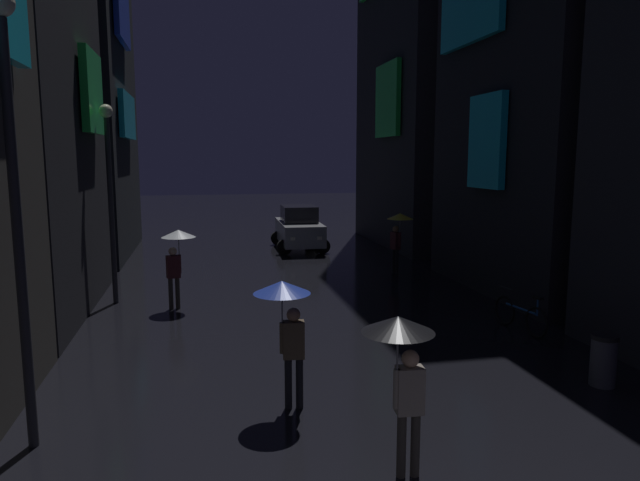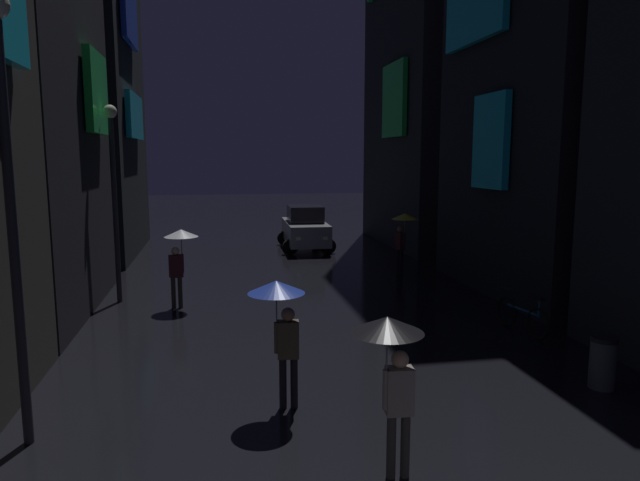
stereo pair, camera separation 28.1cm
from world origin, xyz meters
TOP-DOWN VIEW (x-y plane):
  - building_left_far at (-7.48, 22.09)m, footprint 4.25×8.17m
  - building_right_mid at (7.48, 12.57)m, footprint 4.25×7.14m
  - pedestrian_near_crossing_blue at (-1.34, 5.70)m, footprint 0.90×0.90m
  - pedestrian_midstreet_centre_clear at (-3.26, 12.47)m, footprint 0.90×0.90m
  - pedestrian_foreground_left_black at (-0.25, 3.44)m, footprint 0.90×0.90m
  - pedestrian_foreground_right_yellow at (4.05, 15.61)m, footprint 0.90×0.90m
  - bicycle_parked_at_storefront at (4.60, 8.71)m, footprint 0.33×1.81m
  - car_distant at (1.59, 21.60)m, footprint 2.34×4.19m
  - streetlamp_left_near at (-5.00, 5.28)m, footprint 0.36×0.36m
  - streetlamp_left_far at (-5.00, 13.39)m, footprint 0.36×0.36m
  - trash_bin at (4.30, 5.53)m, footprint 0.46×0.46m

SIDE VIEW (x-z plane):
  - bicycle_parked_at_storefront at x=4.60m, z-range -0.09..0.87m
  - trash_bin at x=4.30m, z-range 0.00..0.93m
  - car_distant at x=1.59m, z-range -0.03..1.89m
  - pedestrian_near_crossing_blue at x=-1.34m, z-range 0.61..2.73m
  - pedestrian_midstreet_centre_clear at x=-3.26m, z-range 0.61..2.73m
  - pedestrian_foreground_left_black at x=-0.25m, z-range 0.61..2.73m
  - pedestrian_foreground_right_yellow at x=4.05m, z-range 0.61..2.73m
  - streetlamp_left_far at x=-5.00m, z-range 0.69..6.10m
  - streetlamp_left_near at x=-5.00m, z-range 0.72..6.84m
  - building_right_mid at x=7.48m, z-range 0.01..12.84m
  - building_left_far at x=-7.48m, z-range 0.01..18.06m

